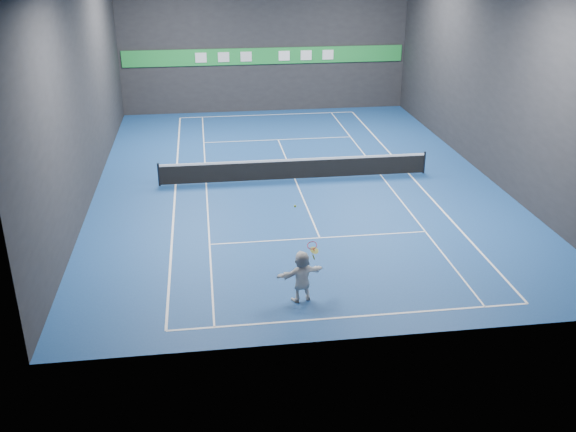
{
  "coord_description": "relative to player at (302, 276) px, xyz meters",
  "views": [
    {
      "loc": [
        -4.13,
        -27.72,
        10.35
      ],
      "look_at": [
        -1.37,
        -7.61,
        1.5
      ],
      "focal_mm": 40.0,
      "sensor_mm": 36.0,
      "label": 1
    }
  ],
  "objects": [
    {
      "name": "service_line_near",
      "position": [
        1.37,
        4.32,
        -0.83
      ],
      "size": [
        8.23,
        0.06,
        0.01
      ],
      "primitive_type": "cube",
      "color": "white",
      "rests_on": "ground"
    },
    {
      "name": "wall_right",
      "position": [
        10.37,
        10.72,
        3.67
      ],
      "size": [
        0.1,
        26.0,
        9.0
      ],
      "primitive_type": "cube",
      "color": "black",
      "rests_on": "ground"
    },
    {
      "name": "baseline_near",
      "position": [
        1.37,
        -1.17,
        -0.83
      ],
      "size": [
        10.98,
        0.08,
        0.01
      ],
      "primitive_type": "cube",
      "color": "white",
      "rests_on": "ground"
    },
    {
      "name": "service_line_far",
      "position": [
        1.37,
        17.12,
        -0.83
      ],
      "size": [
        8.23,
        0.06,
        0.01
      ],
      "primitive_type": "cube",
      "color": "white",
      "rests_on": "ground"
    },
    {
      "name": "tennis_net",
      "position": [
        1.37,
        10.72,
        -0.29
      ],
      "size": [
        12.5,
        0.1,
        1.07
      ],
      "color": "black",
      "rests_on": "ground"
    },
    {
      "name": "sideline_doubles_right",
      "position": [
        6.86,
        10.72,
        -0.83
      ],
      "size": [
        0.08,
        23.78,
        0.01
      ],
      "primitive_type": "cube",
      "color": "white",
      "rests_on": "ground"
    },
    {
      "name": "wall_back",
      "position": [
        1.37,
        23.72,
        3.67
      ],
      "size": [
        18.0,
        0.1,
        9.0
      ],
      "primitive_type": "cube",
      "color": "black",
      "rests_on": "ground"
    },
    {
      "name": "center_service_line",
      "position": [
        1.37,
        10.72,
        -0.83
      ],
      "size": [
        0.06,
        12.8,
        0.01
      ],
      "primitive_type": "cube",
      "color": "white",
      "rests_on": "ground"
    },
    {
      "name": "sideline_doubles_left",
      "position": [
        -4.12,
        10.72,
        -0.83
      ],
      "size": [
        0.08,
        23.78,
        0.01
      ],
      "primitive_type": "cube",
      "color": "white",
      "rests_on": "ground"
    },
    {
      "name": "sideline_singles_right",
      "position": [
        5.48,
        10.72,
        -0.83
      ],
      "size": [
        0.06,
        23.78,
        0.01
      ],
      "primitive_type": "cube",
      "color": "white",
      "rests_on": "ground"
    },
    {
      "name": "wall_front",
      "position": [
        1.37,
        -2.28,
        3.67
      ],
      "size": [
        18.0,
        0.1,
        9.0
      ],
      "primitive_type": "cube",
      "color": "black",
      "rests_on": "ground"
    },
    {
      "name": "sponsor_banner",
      "position": [
        1.37,
        23.65,
        2.67
      ],
      "size": [
        17.64,
        0.11,
        1.0
      ],
      "color": "green",
      "rests_on": "wall_back"
    },
    {
      "name": "ground",
      "position": [
        1.37,
        10.72,
        -0.83
      ],
      "size": [
        26.0,
        26.0,
        0.0
      ],
      "primitive_type": "plane",
      "color": "navy",
      "rests_on": "ground"
    },
    {
      "name": "tennis_racket",
      "position": [
        0.33,
        0.05,
        0.94
      ],
      "size": [
        0.46,
        0.37,
        0.62
      ],
      "color": "red",
      "rests_on": "player"
    },
    {
      "name": "player",
      "position": [
        0.0,
        0.0,
        0.0
      ],
      "size": [
        1.62,
        0.9,
        1.66
      ],
      "primitive_type": "imported",
      "rotation": [
        0.0,
        0.0,
        3.42
      ],
      "color": "white",
      "rests_on": "ground"
    },
    {
      "name": "tennis_ball",
      "position": [
        -0.18,
        0.23,
        2.24
      ],
      "size": [
        0.07,
        0.07,
        0.07
      ],
      "primitive_type": "sphere",
      "color": "#CFEB27",
      "rests_on": "player"
    },
    {
      "name": "wall_left",
      "position": [
        -7.63,
        10.72,
        3.67
      ],
      "size": [
        0.1,
        26.0,
        9.0
      ],
      "primitive_type": "cube",
      "color": "black",
      "rests_on": "ground"
    },
    {
      "name": "sideline_singles_left",
      "position": [
        -2.74,
        10.72,
        -0.83
      ],
      "size": [
        0.06,
        23.78,
        0.01
      ],
      "primitive_type": "cube",
      "color": "white",
      "rests_on": "ground"
    },
    {
      "name": "baseline_far",
      "position": [
        1.37,
        22.61,
        -0.83
      ],
      "size": [
        10.98,
        0.08,
        0.01
      ],
      "primitive_type": "cube",
      "color": "white",
      "rests_on": "ground"
    }
  ]
}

